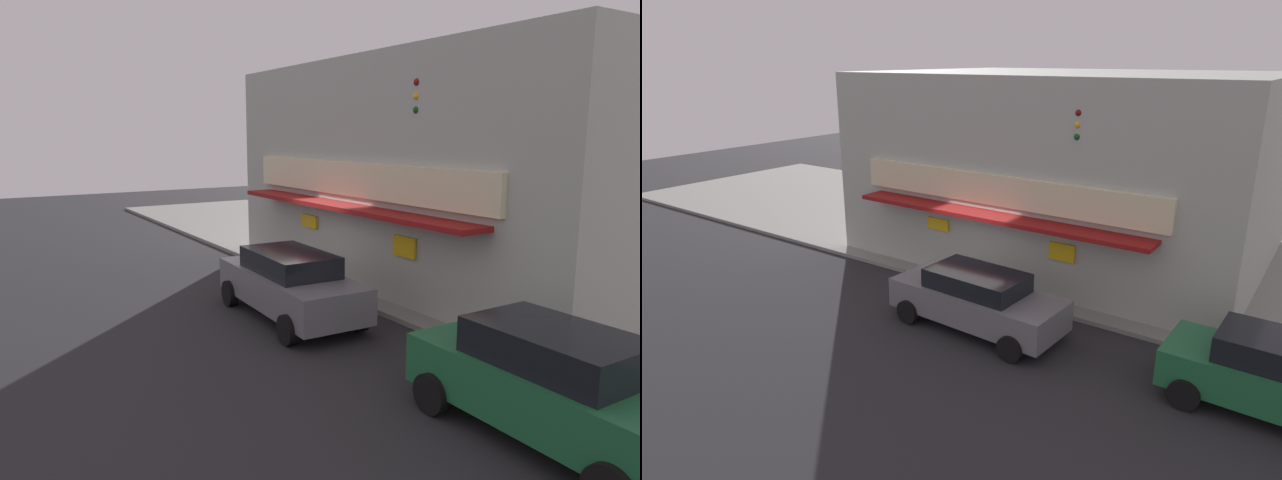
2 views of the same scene
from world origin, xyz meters
The scene contains 9 objects.
ground_plane centered at (0.00, 0.00, 0.00)m, with size 61.95×61.95×0.00m, color #232326.
sidewalk centered at (0.00, 5.29, 0.06)m, with size 41.30×10.57×0.12m, color gray.
corner_building centered at (0.52, 5.46, 3.17)m, with size 12.93×10.52×6.10m.
traffic_light centered at (2.79, 0.99, 3.69)m, with size 0.32×0.58×5.60m.
fire_hydrant centered at (1.02, 1.31, 0.47)m, with size 0.47×0.23×0.73m.
trash_can centered at (-3.40, 2.38, 0.55)m, with size 0.54×0.54×0.85m, color #2D2D2D.
pedestrian centered at (0.41, 2.47, 1.03)m, with size 0.51×0.54×1.66m.
parked_car_grey centered at (1.43, -1.84, 0.82)m, with size 4.64×2.12×1.57m.
parked_car_green centered at (8.20, -1.53, 0.84)m, with size 4.17×1.98×1.62m.
Camera 2 is at (8.66, -12.70, 6.67)m, focal length 31.34 mm.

